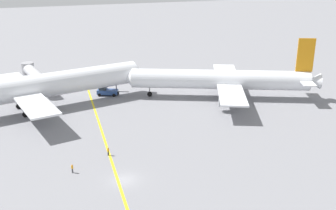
{
  "coord_description": "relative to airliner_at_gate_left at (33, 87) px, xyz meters",
  "views": [
    {
      "loc": [
        -14.38,
        -58.39,
        34.93
      ],
      "look_at": [
        16.58,
        22.33,
        4.0
      ],
      "focal_mm": 42.64,
      "sensor_mm": 36.0,
      "label": 1
    }
  ],
  "objects": [
    {
      "name": "ground_crew_wing_walker_right",
      "position": [
        11.39,
        -30.95,
        -5.08
      ],
      "size": [
        0.36,
        0.5,
        1.73
      ],
      "color": "black",
      "rests_on": "ground"
    },
    {
      "name": "ground_crew_marshaller_foreground",
      "position": [
        3.97,
        -35.32,
        -5.12
      ],
      "size": [
        0.36,
        0.36,
        1.67
      ],
      "color": "#4C4C51",
      "rests_on": "ground"
    },
    {
      "name": "airliner_at_gate_left",
      "position": [
        0.0,
        0.0,
        0.0
      ],
      "size": [
        59.96,
        39.61,
        17.05
      ],
      "color": "white",
      "rests_on": "ground"
    },
    {
      "name": "jet_bridge",
      "position": [
        1.39,
        20.89,
        -2.19
      ],
      "size": [
        7.29,
        23.51,
        5.57
      ],
      "color": "#B7B7BC",
      "rests_on": "ground"
    },
    {
      "name": "ground_plane",
      "position": [
        11.82,
        -40.98,
        -5.99
      ],
      "size": [
        600.0,
        600.0,
        0.0
      ],
      "primitive_type": "plane",
      "color": "gray"
    },
    {
      "name": "pushback_tug",
      "position": [
        19.39,
        5.38,
        -4.8
      ],
      "size": [
        8.53,
        5.0,
        2.83
      ],
      "color": "#2D4C8C",
      "rests_on": "ground"
    },
    {
      "name": "taxiway_stripe",
      "position": [
        11.61,
        -30.98,
        -5.99
      ],
      "size": [
        10.86,
        119.59,
        0.01
      ],
      "primitive_type": "cube",
      "rotation": [
        0.0,
        0.0,
        -0.09
      ],
      "color": "yellow",
      "rests_on": "ground"
    },
    {
      "name": "airliner_being_pushed",
      "position": [
        48.03,
        -7.83,
        -0.89
      ],
      "size": [
        50.09,
        37.54,
        16.62
      ],
      "color": "white",
      "rests_on": "ground"
    }
  ]
}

